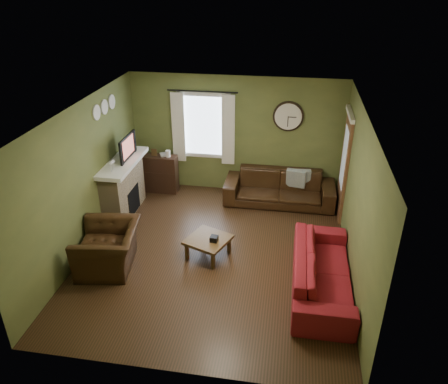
% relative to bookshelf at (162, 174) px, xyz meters
% --- Properties ---
extents(floor, '(4.60, 5.20, 0.00)m').
position_rel_bookshelf_xyz_m(floor, '(1.63, -2.24, -0.43)').
color(floor, '#372314').
rests_on(floor, ground).
extents(ceiling, '(4.60, 5.20, 0.00)m').
position_rel_bookshelf_xyz_m(ceiling, '(1.63, -2.24, 2.17)').
color(ceiling, white).
rests_on(ceiling, ground).
extents(wall_left, '(0.00, 5.20, 2.60)m').
position_rel_bookshelf_xyz_m(wall_left, '(-0.67, -2.24, 0.87)').
color(wall_left, '#5C6833').
rests_on(wall_left, ground).
extents(wall_right, '(0.00, 5.20, 2.60)m').
position_rel_bookshelf_xyz_m(wall_right, '(3.93, -2.24, 0.87)').
color(wall_right, '#5C6833').
rests_on(wall_right, ground).
extents(wall_back, '(4.60, 0.00, 2.60)m').
position_rel_bookshelf_xyz_m(wall_back, '(1.63, 0.36, 0.87)').
color(wall_back, '#5C6833').
rests_on(wall_back, ground).
extents(wall_front, '(4.60, 0.00, 2.60)m').
position_rel_bookshelf_xyz_m(wall_front, '(1.63, -4.84, 0.87)').
color(wall_front, '#5C6833').
rests_on(wall_front, ground).
extents(fireplace, '(0.40, 1.40, 1.10)m').
position_rel_bookshelf_xyz_m(fireplace, '(-0.47, -1.09, 0.12)').
color(fireplace, tan).
rests_on(fireplace, floor).
extents(firebox, '(0.04, 0.60, 0.55)m').
position_rel_bookshelf_xyz_m(firebox, '(-0.28, -1.09, -0.13)').
color(firebox, black).
rests_on(firebox, fireplace).
extents(mantel, '(0.58, 1.60, 0.08)m').
position_rel_bookshelf_xyz_m(mantel, '(-0.44, -1.09, 0.71)').
color(mantel, white).
rests_on(mantel, fireplace).
extents(tv, '(0.08, 0.60, 0.35)m').
position_rel_bookshelf_xyz_m(tv, '(-0.42, -0.94, 0.93)').
color(tv, black).
rests_on(tv, mantel).
extents(tv_screen, '(0.02, 0.62, 0.36)m').
position_rel_bookshelf_xyz_m(tv_screen, '(-0.34, -0.94, 0.98)').
color(tv_screen, '#994C3F').
rests_on(tv_screen, mantel).
extents(medallion_left, '(0.28, 0.28, 0.03)m').
position_rel_bookshelf_xyz_m(medallion_left, '(-0.65, -1.44, 1.82)').
color(medallion_left, white).
rests_on(medallion_left, wall_left).
extents(medallion_mid, '(0.28, 0.28, 0.03)m').
position_rel_bookshelf_xyz_m(medallion_mid, '(-0.65, -1.09, 1.82)').
color(medallion_mid, white).
rests_on(medallion_mid, wall_left).
extents(medallion_right, '(0.28, 0.28, 0.03)m').
position_rel_bookshelf_xyz_m(medallion_right, '(-0.65, -0.74, 1.82)').
color(medallion_right, white).
rests_on(medallion_right, wall_left).
extents(window_pane, '(1.00, 0.02, 1.30)m').
position_rel_bookshelf_xyz_m(window_pane, '(0.93, 0.34, 1.07)').
color(window_pane, silver).
rests_on(window_pane, wall_back).
extents(curtain_rod, '(0.03, 0.03, 1.50)m').
position_rel_bookshelf_xyz_m(curtain_rod, '(0.93, 0.24, 1.84)').
color(curtain_rod, black).
rests_on(curtain_rod, wall_back).
extents(curtain_left, '(0.28, 0.04, 1.55)m').
position_rel_bookshelf_xyz_m(curtain_left, '(0.38, 0.24, 1.02)').
color(curtain_left, white).
rests_on(curtain_left, wall_back).
extents(curtain_right, '(0.28, 0.04, 1.55)m').
position_rel_bookshelf_xyz_m(curtain_right, '(1.48, 0.24, 1.02)').
color(curtain_right, white).
rests_on(curtain_right, wall_back).
extents(wall_clock, '(0.64, 0.06, 0.64)m').
position_rel_bookshelf_xyz_m(wall_clock, '(2.73, 0.31, 1.37)').
color(wall_clock, white).
rests_on(wall_clock, wall_back).
extents(door, '(0.05, 0.90, 2.10)m').
position_rel_bookshelf_xyz_m(door, '(3.90, -0.39, 0.62)').
color(door, brown).
rests_on(door, floor).
extents(bookshelf, '(0.72, 0.31, 0.86)m').
position_rel_bookshelf_xyz_m(bookshelf, '(0.00, 0.00, 0.00)').
color(bookshelf, black).
rests_on(bookshelf, floor).
extents(book, '(0.27, 0.30, 0.02)m').
position_rel_bookshelf_xyz_m(book, '(-0.01, 0.04, 0.53)').
color(book, '#4F371B').
rests_on(book, bookshelf).
extents(sofa_brown, '(2.33, 0.91, 0.68)m').
position_rel_bookshelf_xyz_m(sofa_brown, '(2.65, -0.12, -0.09)').
color(sofa_brown, black).
rests_on(sofa_brown, floor).
extents(pillow_left, '(0.39, 0.15, 0.38)m').
position_rel_bookshelf_xyz_m(pillow_left, '(3.10, 0.05, 0.12)').
color(pillow_left, '#98A4A6').
rests_on(pillow_left, sofa_brown).
extents(pillow_right, '(0.42, 0.19, 0.40)m').
position_rel_bookshelf_xyz_m(pillow_right, '(2.99, -0.01, 0.12)').
color(pillow_right, '#98A4A6').
rests_on(pillow_right, sofa_brown).
extents(sofa_red, '(0.89, 2.28, 0.67)m').
position_rel_bookshelf_xyz_m(sofa_red, '(3.46, -2.88, -0.09)').
color(sofa_red, maroon).
rests_on(sofa_red, floor).
extents(armchair, '(1.14, 1.26, 0.73)m').
position_rel_bookshelf_xyz_m(armchair, '(-0.08, -2.87, -0.06)').
color(armchair, black).
rests_on(armchair, floor).
extents(coffee_table, '(0.88, 0.88, 0.36)m').
position_rel_bookshelf_xyz_m(coffee_table, '(1.52, -2.31, -0.25)').
color(coffee_table, '#4F371B').
rests_on(coffee_table, floor).
extents(tissue_box, '(0.14, 0.14, 0.10)m').
position_rel_bookshelf_xyz_m(tissue_box, '(1.64, -2.37, -0.03)').
color(tissue_box, black).
rests_on(tissue_box, coffee_table).
extents(wine_glass_a, '(0.07, 0.07, 0.21)m').
position_rel_bookshelf_xyz_m(wine_glass_a, '(-0.42, -1.63, 0.86)').
color(wine_glass_a, white).
rests_on(wine_glass_a, mantel).
extents(wine_glass_b, '(0.07, 0.07, 0.20)m').
position_rel_bookshelf_xyz_m(wine_glass_b, '(-0.42, -1.53, 0.85)').
color(wine_glass_b, white).
rests_on(wine_glass_b, mantel).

